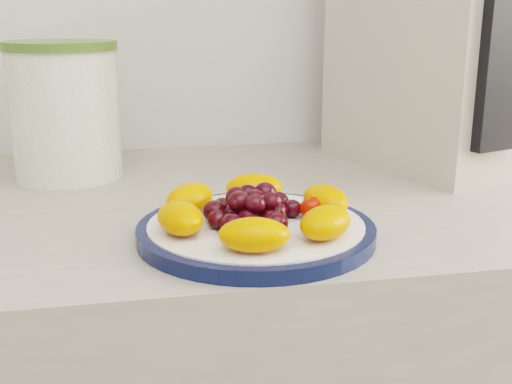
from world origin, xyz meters
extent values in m
cylinder|color=#0B153A|center=(-0.10, 1.03, 0.91)|extent=(0.25, 0.25, 0.01)
cylinder|color=white|center=(-0.10, 1.03, 0.91)|extent=(0.22, 0.22, 0.02)
cylinder|color=#4F6D10|center=(-0.30, 1.33, 0.99)|extent=(0.19, 0.19, 0.18)
cylinder|color=#4A6727|center=(-0.30, 1.33, 1.08)|extent=(0.20, 0.20, 0.01)
cube|color=#BFB5A5|center=(0.24, 1.31, 1.09)|extent=(0.30, 0.35, 0.38)
cube|color=black|center=(0.24, 1.15, 1.09)|extent=(0.07, 0.04, 0.28)
ellipsoid|color=#FF7100|center=(-0.02, 1.04, 0.93)|extent=(0.05, 0.07, 0.03)
ellipsoid|color=#FF7100|center=(-0.08, 1.10, 0.93)|extent=(0.07, 0.05, 0.03)
ellipsoid|color=#FF7100|center=(-0.16, 1.08, 0.93)|extent=(0.07, 0.08, 0.03)
ellipsoid|color=#FF7100|center=(-0.17, 1.01, 0.93)|extent=(0.05, 0.07, 0.03)
ellipsoid|color=#FF7100|center=(-0.11, 0.95, 0.93)|extent=(0.07, 0.06, 0.03)
ellipsoid|color=#FF7100|center=(-0.04, 0.97, 0.93)|extent=(0.08, 0.08, 0.03)
ellipsoid|color=black|center=(-0.10, 1.03, 0.93)|extent=(0.02, 0.02, 0.02)
ellipsoid|color=black|center=(-0.07, 1.03, 0.93)|extent=(0.02, 0.02, 0.02)
ellipsoid|color=black|center=(-0.08, 1.04, 0.93)|extent=(0.03, 0.03, 0.02)
ellipsoid|color=black|center=(-0.11, 1.04, 0.93)|extent=(0.02, 0.02, 0.02)
ellipsoid|color=black|center=(-0.12, 1.03, 0.93)|extent=(0.02, 0.02, 0.02)
ellipsoid|color=black|center=(-0.11, 1.01, 0.93)|extent=(0.02, 0.02, 0.02)
ellipsoid|color=black|center=(-0.08, 1.01, 0.93)|extent=(0.02, 0.02, 0.02)
ellipsoid|color=black|center=(-0.05, 1.04, 0.93)|extent=(0.02, 0.02, 0.02)
ellipsoid|color=black|center=(-0.07, 1.06, 0.93)|extent=(0.03, 0.03, 0.02)
ellipsoid|color=black|center=(-0.08, 1.07, 0.93)|extent=(0.02, 0.02, 0.02)
ellipsoid|color=black|center=(-0.11, 1.07, 0.93)|extent=(0.02, 0.02, 0.02)
ellipsoid|color=black|center=(-0.13, 1.06, 0.93)|extent=(0.02, 0.02, 0.02)
ellipsoid|color=black|center=(-0.14, 1.04, 0.93)|extent=(0.03, 0.03, 0.02)
ellipsoid|color=black|center=(-0.14, 1.01, 0.93)|extent=(0.02, 0.02, 0.02)
ellipsoid|color=black|center=(-0.13, 1.00, 0.93)|extent=(0.02, 0.02, 0.02)
ellipsoid|color=black|center=(-0.11, 0.98, 0.93)|extent=(0.02, 0.02, 0.02)
ellipsoid|color=black|center=(-0.08, 0.98, 0.93)|extent=(0.03, 0.03, 0.02)
ellipsoid|color=black|center=(-0.10, 1.03, 0.94)|extent=(0.02, 0.02, 0.02)
ellipsoid|color=black|center=(-0.08, 1.04, 0.94)|extent=(0.02, 0.02, 0.02)
ellipsoid|color=black|center=(-0.10, 1.05, 0.94)|extent=(0.02, 0.02, 0.02)
ellipsoid|color=black|center=(-0.11, 1.03, 0.94)|extent=(0.02, 0.02, 0.02)
ellipsoid|color=black|center=(-0.11, 1.02, 0.94)|extent=(0.02, 0.02, 0.02)
ellipsoid|color=black|center=(-0.10, 1.01, 0.94)|extent=(0.02, 0.02, 0.02)
ellipsoid|color=black|center=(-0.08, 1.01, 0.94)|extent=(0.02, 0.02, 0.02)
ellipsoid|color=red|center=(-0.03, 1.03, 0.93)|extent=(0.03, 0.03, 0.02)
ellipsoid|color=red|center=(-0.01, 1.03, 0.93)|extent=(0.04, 0.03, 0.02)
camera|label=1|loc=(-0.22, 0.41, 1.13)|focal=45.00mm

